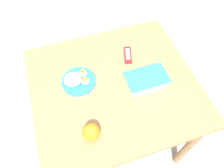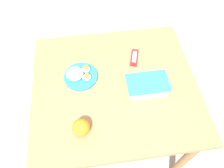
{
  "view_description": "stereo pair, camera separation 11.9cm",
  "coord_description": "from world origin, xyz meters",
  "px_view_note": "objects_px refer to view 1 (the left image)",
  "views": [
    {
      "loc": [
        0.22,
        0.64,
        1.8
      ],
      "look_at": [
        0.02,
        0.01,
        0.81
      ],
      "focal_mm": 35.0,
      "sensor_mm": 36.0,
      "label": 1
    },
    {
      "loc": [
        0.11,
        0.66,
        1.8
      ],
      "look_at": [
        0.02,
        0.01,
        0.81
      ],
      "focal_mm": 35.0,
      "sensor_mm": 36.0,
      "label": 2
    }
  ],
  "objects_px": {
    "candy_bar": "(128,55)",
    "rice_plate": "(77,80)",
    "food_container": "(146,81)",
    "orange_fruit": "(91,132)"
  },
  "relations": [
    {
      "from": "rice_plate",
      "to": "candy_bar",
      "type": "height_order",
      "value": "rice_plate"
    },
    {
      "from": "food_container",
      "to": "orange_fruit",
      "type": "xyz_separation_m",
      "value": [
        0.36,
        0.19,
        0.01
      ]
    },
    {
      "from": "rice_plate",
      "to": "food_container",
      "type": "bearing_deg",
      "value": 160.02
    },
    {
      "from": "candy_bar",
      "to": "rice_plate",
      "type": "bearing_deg",
      "value": 15.78
    },
    {
      "from": "orange_fruit",
      "to": "rice_plate",
      "type": "relative_size",
      "value": 0.44
    },
    {
      "from": "food_container",
      "to": "rice_plate",
      "type": "xyz_separation_m",
      "value": [
        0.36,
        -0.13,
        -0.01
      ]
    },
    {
      "from": "food_container",
      "to": "candy_bar",
      "type": "xyz_separation_m",
      "value": [
        0.02,
        -0.23,
        -0.02
      ]
    },
    {
      "from": "food_container",
      "to": "rice_plate",
      "type": "height_order",
      "value": "food_container"
    },
    {
      "from": "rice_plate",
      "to": "candy_bar",
      "type": "relative_size",
      "value": 1.48
    },
    {
      "from": "rice_plate",
      "to": "candy_bar",
      "type": "distance_m",
      "value": 0.35
    }
  ]
}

